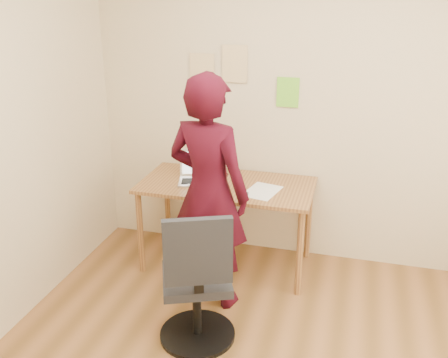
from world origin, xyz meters
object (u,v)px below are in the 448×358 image
(desk, at_px, (227,193))
(office_chair, at_px, (197,288))
(laptop, at_px, (199,174))
(person, at_px, (208,193))
(phone, at_px, (244,195))

(desk, bearing_deg, office_chair, -85.38)
(laptop, height_order, office_chair, office_chair)
(laptop, distance_m, person, 0.58)
(phone, relative_size, person, 0.07)
(person, bearing_deg, phone, -108.94)
(office_chair, bearing_deg, phone, 59.38)
(office_chair, bearing_deg, laptop, 84.26)
(desk, xyz_separation_m, laptop, (-0.24, 0.01, 0.14))
(laptop, bearing_deg, desk, -16.89)
(phone, distance_m, person, 0.37)
(phone, xyz_separation_m, office_chair, (-0.11, -0.83, -0.32))
(laptop, xyz_separation_m, person, (0.24, -0.52, 0.07))
(laptop, height_order, person, person)
(desk, xyz_separation_m, person, (0.00, -0.51, 0.21))
(office_chair, distance_m, person, 0.69)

